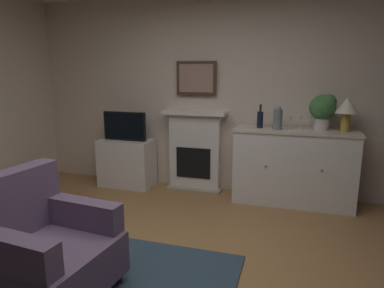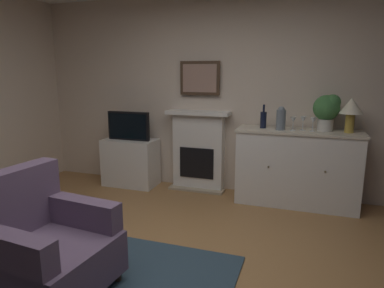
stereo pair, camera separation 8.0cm
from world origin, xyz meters
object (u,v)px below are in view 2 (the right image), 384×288
at_px(sideboard_cabinet, 297,168).
at_px(table_lamp, 351,108).
at_px(wine_bottle, 263,119).
at_px(wine_glass_center, 303,120).
at_px(framed_picture, 200,78).
at_px(wine_glass_right, 313,121).
at_px(wine_glass_left, 293,120).
at_px(potted_plant_small, 327,109).
at_px(vase_decorative, 281,118).
at_px(tv_set, 129,126).
at_px(fireplace_unit, 199,150).
at_px(tv_cabinet, 131,162).
at_px(armchair, 43,245).

distance_m(sideboard_cabinet, table_lamp, 0.92).
xyz_separation_m(wine_bottle, wine_glass_center, (0.47, -0.01, 0.01)).
height_order(framed_picture, wine_glass_right, framed_picture).
height_order(table_lamp, wine_glass_left, table_lamp).
xyz_separation_m(wine_glass_center, potted_plant_small, (0.26, 0.03, 0.13)).
xyz_separation_m(wine_glass_right, potted_plant_small, (0.15, 0.09, 0.13)).
xyz_separation_m(table_lamp, vase_decorative, (-0.76, -0.05, -0.14)).
height_order(table_lamp, wine_glass_right, table_lamp).
bearing_deg(wine_glass_center, tv_set, -179.45).
height_order(fireplace_unit, potted_plant_small, potted_plant_small).
distance_m(fireplace_unit, sideboard_cabinet, 1.33).
relative_size(table_lamp, tv_set, 0.65).
distance_m(wine_glass_left, potted_plant_small, 0.40).
bearing_deg(framed_picture, tv_set, -166.69).
distance_m(wine_bottle, tv_set, 1.87).
relative_size(vase_decorative, tv_cabinet, 0.37).
xyz_separation_m(framed_picture, vase_decorative, (1.10, -0.27, -0.46)).
relative_size(wine_glass_left, tv_set, 0.27).
distance_m(framed_picture, table_lamp, 1.90).
xyz_separation_m(table_lamp, armchair, (-2.22, -2.41, -0.83)).
distance_m(wine_bottle, wine_glass_center, 0.47).
height_order(table_lamp, vase_decorative, table_lamp).
relative_size(table_lamp, wine_bottle, 1.38).
height_order(fireplace_unit, tv_set, fireplace_unit).
distance_m(table_lamp, tv_cabinet, 2.97).
relative_size(fireplace_unit, framed_picture, 2.00).
bearing_deg(table_lamp, wine_bottle, 178.63).
bearing_deg(framed_picture, tv_cabinet, -167.99).
bearing_deg(fireplace_unit, armchair, -97.92).
bearing_deg(sideboard_cabinet, armchair, -124.81).
relative_size(wine_glass_left, potted_plant_small, 0.38).
height_order(sideboard_cabinet, tv_set, tv_set).
height_order(wine_bottle, potted_plant_small, potted_plant_small).
relative_size(wine_glass_center, vase_decorative, 0.59).
bearing_deg(fireplace_unit, framed_picture, 90.00).
bearing_deg(vase_decorative, tv_set, 178.85).
xyz_separation_m(fireplace_unit, vase_decorative, (1.10, -0.23, 0.52)).
xyz_separation_m(wine_bottle, wine_glass_left, (0.36, -0.08, 0.01)).
distance_m(fireplace_unit, wine_glass_center, 1.45).
bearing_deg(tv_cabinet, vase_decorative, -1.79).
height_order(wine_glass_left, vase_decorative, vase_decorative).
distance_m(wine_bottle, wine_glass_right, 0.58).
bearing_deg(tv_set, potted_plant_small, 1.19).
xyz_separation_m(table_lamp, wine_bottle, (-0.97, 0.02, -0.17)).
bearing_deg(wine_glass_left, tv_set, 178.77).
xyz_separation_m(sideboard_cabinet, tv_set, (-2.29, -0.01, 0.40)).
height_order(framed_picture, tv_cabinet, framed_picture).
bearing_deg(tv_cabinet, wine_glass_left, -1.83).
relative_size(fireplace_unit, armchair, 1.20).
relative_size(fireplace_unit, wine_glass_center, 6.67).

